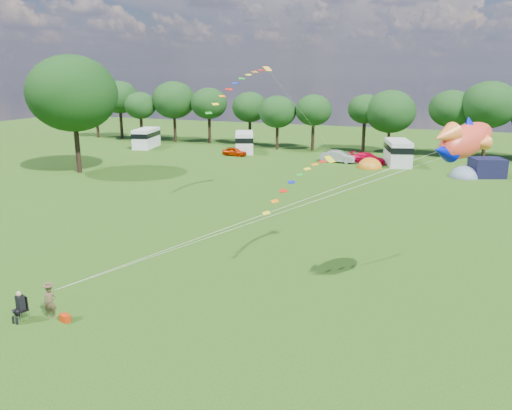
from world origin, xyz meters
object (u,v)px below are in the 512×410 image
(tent_greyblue, at_px, (464,177))
(camp_chair, at_px, (21,303))
(big_tree, at_px, (72,94))
(campervan_a, at_px, (146,137))
(kite_flyer, at_px, (50,302))
(campervan_c, at_px, (398,152))
(campervan_b, at_px, (244,142))
(car_a, at_px, (234,152))
(car_b, at_px, (338,157))
(car_c, at_px, (367,158))
(fish_kite, at_px, (462,141))
(tent_orange, at_px, (369,168))

(tent_greyblue, relative_size, camp_chair, 2.42)
(big_tree, distance_m, campervan_a, 21.49)
(kite_flyer, bearing_deg, campervan_c, 55.58)
(big_tree, xyz_separation_m, camp_chair, (21.92, -29.80, -8.13))
(tent_greyblue, bearing_deg, campervan_a, 172.20)
(campervan_b, relative_size, campervan_c, 0.96)
(campervan_a, bearing_deg, camp_chair, -165.30)
(campervan_c, bearing_deg, tent_greyblue, -140.21)
(big_tree, distance_m, campervan_b, 25.38)
(car_a, xyz_separation_m, car_b, (14.60, 0.14, 0.15))
(campervan_a, bearing_deg, kite_flyer, -163.93)
(big_tree, bearing_deg, car_b, 33.65)
(car_b, xyz_separation_m, car_c, (3.70, 0.52, -0.06))
(big_tree, xyz_separation_m, fish_kite, (40.55, -22.13, -0.53))
(car_c, bearing_deg, camp_chair, -174.93)
(big_tree, relative_size, car_c, 2.89)
(tent_greyblue, bearing_deg, campervan_b, 165.81)
(campervan_c, relative_size, tent_greyblue, 1.89)
(big_tree, height_order, car_c, big_tree)
(campervan_b, bearing_deg, campervan_a, 71.77)
(big_tree, bearing_deg, campervan_a, 101.02)
(car_c, bearing_deg, car_b, 112.98)
(tent_orange, bearing_deg, kite_flyer, -100.08)
(camp_chair, bearing_deg, big_tree, 144.21)
(car_c, xyz_separation_m, campervan_a, (-34.17, 1.56, 0.89))
(tent_orange, bearing_deg, fish_kite, -75.83)
(car_b, relative_size, kite_flyer, 2.51)
(car_c, bearing_deg, tent_orange, -149.92)
(big_tree, relative_size, car_a, 3.74)
(car_b, distance_m, kite_flyer, 47.05)
(tent_greyblue, bearing_deg, fish_kite, -92.00)
(tent_greyblue, bearing_deg, car_c, 157.79)
(tent_greyblue, bearing_deg, camp_chair, -114.64)
(car_a, bearing_deg, campervan_c, -80.42)
(car_c, height_order, kite_flyer, kite_flyer)
(car_c, relative_size, campervan_a, 0.72)
(car_b, relative_size, campervan_a, 0.66)
(car_a, height_order, tent_orange, tent_orange)
(camp_chair, bearing_deg, car_b, 102.23)
(big_tree, height_order, tent_orange, big_tree)
(kite_flyer, xyz_separation_m, camp_chair, (-1.20, -0.59, 0.04))
(tent_orange, height_order, fish_kite, fish_kite)
(big_tree, relative_size, campervan_b, 2.05)
(car_a, relative_size, car_c, 0.77)
(car_a, height_order, kite_flyer, kite_flyer)
(car_a, bearing_deg, fish_kite, -138.26)
(camp_chair, bearing_deg, tent_orange, 96.45)
(car_c, height_order, campervan_a, campervan_a)
(car_b, xyz_separation_m, tent_orange, (4.45, -2.26, -0.73))
(big_tree, bearing_deg, campervan_b, 60.24)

